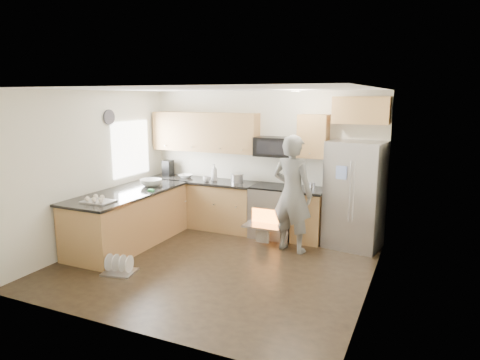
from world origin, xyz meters
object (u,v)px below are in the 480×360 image
at_px(refrigerator, 355,195).
at_px(person, 292,194).
at_px(stove_range, 274,200).
at_px(dish_rack, 119,268).

relative_size(refrigerator, person, 0.94).
xyz_separation_m(stove_range, dish_rack, (-1.45, -2.50, -0.60)).
height_order(refrigerator, dish_rack, refrigerator).
distance_m(refrigerator, dish_rack, 3.89).
bearing_deg(dish_rack, person, 44.11).
height_order(stove_range, dish_rack, stove_range).
bearing_deg(refrigerator, person, -137.48).
bearing_deg(stove_range, refrigerator, 0.30).
relative_size(stove_range, dish_rack, 3.55).
relative_size(refrigerator, dish_rack, 3.55).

